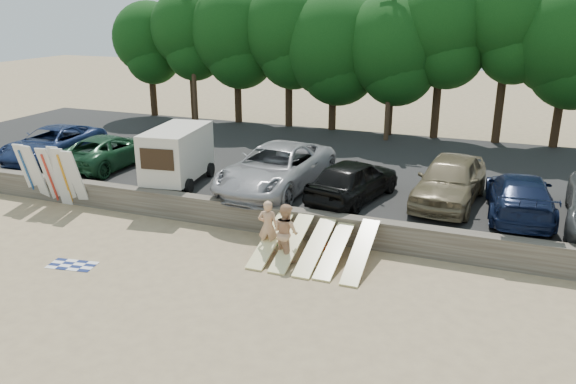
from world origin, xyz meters
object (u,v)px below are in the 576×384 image
(beachgoer_a, at_px, (268,227))
(car_3, at_px, (353,180))
(box_trailer, at_px, (177,153))
(car_5, at_px, (520,195))
(car_2, at_px, (276,168))
(car_1, at_px, (110,150))
(cooler, at_px, (275,239))
(beachgoer_b, at_px, (286,232))
(car_0, at_px, (53,143))
(car_4, at_px, (450,180))

(beachgoer_a, bearing_deg, car_3, -122.94)
(box_trailer, xyz_separation_m, car_5, (13.28, 1.02, -0.55))
(box_trailer, relative_size, car_5, 0.74)
(car_2, height_order, car_5, car_2)
(car_1, relative_size, car_2, 0.82)
(cooler, bearing_deg, car_2, 107.85)
(car_1, bearing_deg, box_trailer, 166.11)
(beachgoer_b, bearing_deg, car_3, -71.52)
(car_0, height_order, car_2, car_2)
(beachgoer_a, bearing_deg, box_trailer, -43.03)
(car_1, height_order, beachgoer_a, car_1)
(box_trailer, bearing_deg, car_5, -3.45)
(car_3, height_order, cooler, car_3)
(car_4, xyz_separation_m, beachgoer_b, (-4.46, -5.47, -0.66))
(car_1, xyz_separation_m, cooler, (9.91, -4.04, -1.28))
(car_2, distance_m, car_3, 3.23)
(car_2, xyz_separation_m, car_4, (6.69, 0.87, 0.00))
(box_trailer, bearing_deg, car_0, 163.71)
(car_1, bearing_deg, beachgoer_a, 155.25)
(car_3, xyz_separation_m, cooler, (-1.81, -3.45, -1.35))
(car_2, bearing_deg, cooler, -63.83)
(car_1, xyz_separation_m, beachgoer_b, (10.72, -5.08, -0.49))
(beachgoer_b, relative_size, cooler, 4.98)
(car_3, bearing_deg, car_2, 12.06)
(car_0, height_order, car_5, car_0)
(car_1, bearing_deg, car_4, -177.71)
(car_2, distance_m, beachgoer_b, 5.15)
(car_1, height_order, car_2, car_2)
(car_4, bearing_deg, car_5, -5.95)
(beachgoer_a, bearing_deg, car_0, -29.91)
(car_2, distance_m, car_4, 6.74)
(car_5, distance_m, beachgoer_b, 8.52)
(beachgoer_a, relative_size, cooler, 4.78)
(car_2, relative_size, cooler, 17.08)
(car_4, distance_m, cooler, 7.03)
(car_0, bearing_deg, car_1, -1.68)
(car_4, bearing_deg, cooler, -134.20)
(car_4, height_order, beachgoer_a, car_4)
(car_4, xyz_separation_m, beachgoer_a, (-5.21, -5.16, -0.70))
(car_0, xyz_separation_m, beachgoer_a, (13.29, -4.77, -0.57))
(car_0, bearing_deg, car_5, -2.06)
(beachgoer_a, bearing_deg, car_1, -35.76)
(car_3, relative_size, car_4, 0.90)
(beachgoer_b, xyz_separation_m, cooler, (-0.81, 1.04, -0.79))
(car_1, xyz_separation_m, beachgoer_a, (9.97, -4.77, -0.53))
(cooler, bearing_deg, beachgoer_a, -89.41)
(car_2, bearing_deg, box_trailer, -166.55)
(beachgoer_a, bearing_deg, car_2, -81.22)
(car_3, bearing_deg, car_4, -150.43)
(car_4, distance_m, beachgoer_b, 7.09)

